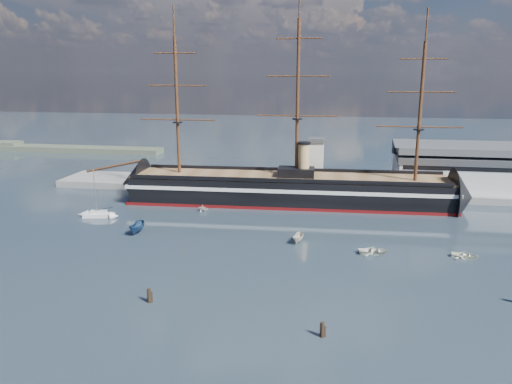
# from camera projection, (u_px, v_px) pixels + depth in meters

# --- Properties ---
(ground) EXTENTS (600.00, 600.00, 0.00)m
(ground) POSITION_uv_depth(u_px,v_px,m) (296.00, 224.00, 121.70)
(ground) COLOR #27333F
(ground) RESTS_ON ground
(quay) EXTENTS (180.00, 18.00, 2.00)m
(quay) POSITION_uv_depth(u_px,v_px,m) (339.00, 192.00, 154.52)
(quay) COLOR slate
(quay) RESTS_ON ground
(warehouse) EXTENTS (63.00, 21.00, 11.60)m
(warehouse) POSITION_uv_depth(u_px,v_px,m) (503.00, 169.00, 148.56)
(warehouse) COLOR #B7BABC
(warehouse) RESTS_ON ground
(quay_tower) EXTENTS (5.00, 5.00, 15.00)m
(quay_tower) POSITION_uv_depth(u_px,v_px,m) (316.00, 162.00, 150.49)
(quay_tower) COLOR silver
(quay_tower) RESTS_ON ground
(shoreline) EXTENTS (120.00, 10.00, 4.00)m
(shoreline) POSITION_uv_depth(u_px,v_px,m) (20.00, 147.00, 235.24)
(shoreline) COLOR #3F4C38
(shoreline) RESTS_ON ground
(warship) EXTENTS (113.21, 20.03, 53.94)m
(warship) POSITION_uv_depth(u_px,v_px,m) (283.00, 189.00, 140.82)
(warship) COLOR black
(warship) RESTS_ON ground
(sailboat) EXTENTS (8.07, 3.82, 12.43)m
(sailboat) POSITION_uv_depth(u_px,v_px,m) (99.00, 214.00, 127.57)
(sailboat) COLOR silver
(sailboat) RESTS_ON ground
(motorboat_a) EXTENTS (7.64, 2.95, 3.03)m
(motorboat_a) POSITION_uv_depth(u_px,v_px,m) (138.00, 233.00, 115.29)
(motorboat_a) COLOR navy
(motorboat_a) RESTS_ON ground
(motorboat_b) EXTENTS (2.07, 3.97, 1.77)m
(motorboat_b) POSITION_uv_depth(u_px,v_px,m) (374.00, 254.00, 102.20)
(motorboat_b) COLOR white
(motorboat_b) RESTS_ON ground
(motorboat_c) EXTENTS (6.04, 2.98, 2.31)m
(motorboat_c) POSITION_uv_depth(u_px,v_px,m) (298.00, 242.00, 109.05)
(motorboat_c) COLOR beige
(motorboat_c) RESTS_ON ground
(motorboat_d) EXTENTS (4.53, 5.87, 1.98)m
(motorboat_d) POSITION_uv_depth(u_px,v_px,m) (203.00, 211.00, 133.13)
(motorboat_d) COLOR silver
(motorboat_d) RESTS_ON ground
(motorboat_e) EXTENTS (1.90, 3.41, 1.50)m
(motorboat_e) POSITION_uv_depth(u_px,v_px,m) (465.00, 258.00, 100.03)
(motorboat_e) COLOR white
(motorboat_e) RESTS_ON ground
(piling_near_left) EXTENTS (0.64, 0.64, 3.12)m
(piling_near_left) POSITION_uv_depth(u_px,v_px,m) (149.00, 302.00, 80.79)
(piling_near_left) COLOR black
(piling_near_left) RESTS_ON ground
(piling_near_mid) EXTENTS (0.64, 0.64, 2.93)m
(piling_near_mid) POSITION_uv_depth(u_px,v_px,m) (322.00, 337.00, 70.33)
(piling_near_mid) COLOR black
(piling_near_mid) RESTS_ON ground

